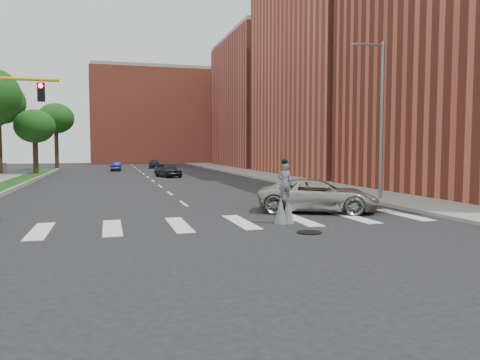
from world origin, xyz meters
TOP-DOWN VIEW (x-y plane):
  - ground_plane at (0.00, 0.00)m, footprint 160.00×160.00m
  - grass_median at (-11.50, 20.00)m, footprint 2.00×60.00m
  - median_curb at (-10.45, 20.00)m, footprint 0.20×60.00m
  - sidewalk_right at (12.50, 25.00)m, footprint 5.00×90.00m
  - manhole at (3.00, -2.00)m, footprint 0.90×0.90m
  - building_mid at (22.00, 30.00)m, footprint 16.00×22.00m
  - building_far at (22.00, 54.00)m, footprint 16.00×22.00m
  - building_backdrop at (6.00, 78.00)m, footprint 26.00×14.00m
  - streetlight at (10.90, 6.00)m, footprint 2.05×0.20m
  - stilt_performer at (2.89, 0.22)m, footprint 0.84×0.53m
  - suv_crossing at (5.69, 3.00)m, footprint 6.28×4.77m
  - car_near at (2.03, 31.48)m, footprint 2.80×4.63m
  - car_mid at (-2.95, 46.09)m, footprint 1.47×3.66m
  - car_far at (2.68, 52.95)m, footprint 1.91×4.11m
  - tree_6 at (-11.58, 37.82)m, footprint 4.30×4.30m
  - tree_7 at (-10.79, 51.87)m, footprint 4.90×4.90m

SIDE VIEW (x-z plane):
  - ground_plane at x=0.00m, z-range 0.00..0.00m
  - manhole at x=3.00m, z-range 0.00..0.04m
  - sidewalk_right at x=12.50m, z-range 0.00..0.18m
  - grass_median at x=-11.50m, z-range 0.00..0.25m
  - median_curb at x=-10.45m, z-range 0.00..0.28m
  - car_far at x=2.68m, z-range 0.00..1.16m
  - car_mid at x=-2.95m, z-range 0.00..1.18m
  - car_near at x=2.03m, z-range 0.00..1.47m
  - suv_crossing at x=5.69m, z-range 0.00..1.58m
  - stilt_performer at x=2.89m, z-range -0.33..2.32m
  - streetlight at x=10.90m, z-range 0.40..9.40m
  - tree_6 at x=-11.58m, z-range 1.72..8.94m
  - tree_7 at x=-10.79m, z-range 2.43..11.59m
  - building_backdrop at x=6.00m, z-range 0.00..18.00m
  - building_far at x=22.00m, z-range 0.00..20.00m
  - building_mid at x=22.00m, z-range 0.00..24.00m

